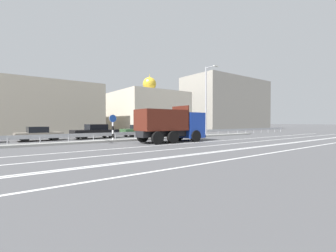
# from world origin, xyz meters

# --- Properties ---
(ground_plane) EXTENTS (320.00, 320.00, 0.00)m
(ground_plane) POSITION_xyz_m (0.00, 0.00, 0.00)
(ground_plane) COLOR #4C4C4F
(lane_strip_0) EXTENTS (53.52, 0.16, 0.01)m
(lane_strip_0) POSITION_xyz_m (-2.04, -2.67, 0.00)
(lane_strip_0) COLOR silver
(lane_strip_0) RESTS_ON ground_plane
(lane_strip_1) EXTENTS (53.52, 0.16, 0.01)m
(lane_strip_1) POSITION_xyz_m (-2.04, -5.19, 0.00)
(lane_strip_1) COLOR silver
(lane_strip_1) RESTS_ON ground_plane
(lane_strip_2) EXTENTS (53.52, 0.16, 0.01)m
(lane_strip_2) POSITION_xyz_m (-2.04, -7.58, 0.00)
(lane_strip_2) COLOR silver
(lane_strip_2) RESTS_ON ground_plane
(lane_strip_3) EXTENTS (53.52, 0.16, 0.01)m
(lane_strip_3) POSITION_xyz_m (-2.04, -7.83, 0.00)
(lane_strip_3) COLOR silver
(lane_strip_3) RESTS_ON ground_plane
(lane_strip_4) EXTENTS (53.52, 0.16, 0.01)m
(lane_strip_4) POSITION_xyz_m (-2.04, -9.95, 0.00)
(lane_strip_4) COLOR silver
(lane_strip_4) RESTS_ON ground_plane
(median_island) EXTENTS (29.43, 1.10, 0.18)m
(median_island) POSITION_xyz_m (0.00, 2.49, 0.09)
(median_island) COLOR gray
(median_island) RESTS_ON ground_plane
(median_guardrail) EXTENTS (53.52, 0.09, 0.78)m
(median_guardrail) POSITION_xyz_m (-0.00, 3.63, 0.57)
(median_guardrail) COLOR #9EA0A5
(median_guardrail) RESTS_ON ground_plane
(dump_truck) EXTENTS (6.43, 2.75, 3.25)m
(dump_truck) POSITION_xyz_m (-1.15, -0.88, 1.31)
(dump_truck) COLOR #19389E
(dump_truck) RESTS_ON ground_plane
(median_road_sign) EXTENTS (0.71, 0.16, 2.45)m
(median_road_sign) POSITION_xyz_m (-6.03, 2.49, 1.28)
(median_road_sign) COLOR white
(median_road_sign) RESTS_ON ground_plane
(street_lamp_1) EXTENTS (0.71, 1.86, 8.44)m
(street_lamp_1) POSITION_xyz_m (5.84, 2.25, 4.66)
(street_lamp_1) COLOR #ADADB2
(street_lamp_1) RESTS_ON ground_plane
(parked_car_2) EXTENTS (4.00, 2.21, 1.34)m
(parked_car_2) POSITION_xyz_m (-11.30, 7.53, 0.68)
(parked_car_2) COLOR gray
(parked_car_2) RESTS_ON ground_plane
(parked_car_3) EXTENTS (4.93, 2.22, 1.54)m
(parked_car_3) POSITION_xyz_m (-5.97, 7.36, 0.76)
(parked_car_3) COLOR black
(parked_car_3) RESTS_ON ground_plane
(parked_car_4) EXTENTS (4.14, 1.99, 1.43)m
(parked_car_4) POSITION_xyz_m (-0.56, 7.61, 0.72)
(parked_car_4) COLOR #335B33
(parked_car_4) RESTS_ON ground_plane
(background_building_0) EXTENTS (16.04, 15.09, 6.94)m
(background_building_0) POSITION_xyz_m (-10.71, 20.33, 3.47)
(background_building_0) COLOR #B7AD99
(background_building_0) RESTS_ON ground_plane
(background_building_1) EXTENTS (11.06, 13.18, 6.91)m
(background_building_1) POSITION_xyz_m (6.70, 18.35, 3.46)
(background_building_1) COLOR beige
(background_building_1) RESTS_ON ground_plane
(background_building_2) EXTENTS (21.12, 10.17, 11.79)m
(background_building_2) POSITION_xyz_m (29.11, 17.86, 5.90)
(background_building_2) COLOR gray
(background_building_2) RESTS_ON ground_plane
(church_tower) EXTENTS (3.60, 3.60, 13.44)m
(church_tower) POSITION_xyz_m (14.73, 29.50, 6.14)
(church_tower) COLOR silver
(church_tower) RESTS_ON ground_plane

